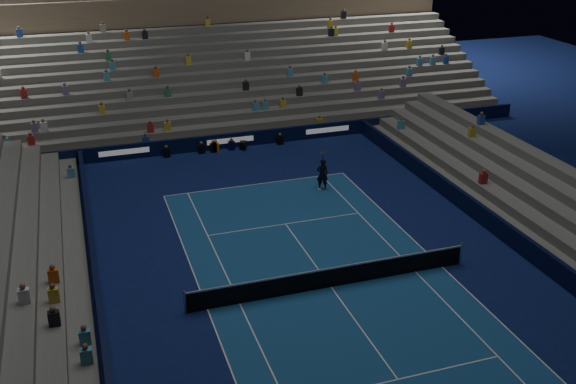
# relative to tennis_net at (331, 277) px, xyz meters

# --- Properties ---
(ground) EXTENTS (90.00, 90.00, 0.00)m
(ground) POSITION_rel_tennis_net_xyz_m (0.00, 0.00, -0.50)
(ground) COLOR #0C174B
(ground) RESTS_ON ground
(court_surface) EXTENTS (10.97, 23.77, 0.01)m
(court_surface) POSITION_rel_tennis_net_xyz_m (0.00, 0.00, -0.50)
(court_surface) COLOR navy
(court_surface) RESTS_ON ground
(sponsor_barrier_far) EXTENTS (44.00, 0.25, 1.00)m
(sponsor_barrier_far) POSITION_rel_tennis_net_xyz_m (0.00, 18.50, -0.00)
(sponsor_barrier_far) COLOR black
(sponsor_barrier_far) RESTS_ON ground
(sponsor_barrier_east) EXTENTS (0.25, 37.00, 1.00)m
(sponsor_barrier_east) POSITION_rel_tennis_net_xyz_m (9.70, 0.00, -0.00)
(sponsor_barrier_east) COLOR black
(sponsor_barrier_east) RESTS_ON ground
(sponsor_barrier_west) EXTENTS (0.25, 37.00, 1.00)m
(sponsor_barrier_west) POSITION_rel_tennis_net_xyz_m (-9.70, 0.00, -0.00)
(sponsor_barrier_west) COLOR black
(sponsor_barrier_west) RESTS_ON ground
(grandstand_main) EXTENTS (44.00, 15.20, 11.20)m
(grandstand_main) POSITION_rel_tennis_net_xyz_m (0.00, 27.90, 2.87)
(grandstand_main) COLOR #60605C
(grandstand_main) RESTS_ON ground
(grandstand_west) EXTENTS (5.00, 37.00, 2.50)m
(grandstand_west) POSITION_rel_tennis_net_xyz_m (-13.17, 0.00, 0.41)
(grandstand_west) COLOR slate
(grandstand_west) RESTS_ON ground
(tennis_net) EXTENTS (12.90, 0.10, 1.10)m
(tennis_net) POSITION_rel_tennis_net_xyz_m (0.00, 0.00, 0.00)
(tennis_net) COLOR #B2B2B7
(tennis_net) RESTS_ON ground
(tennis_player) EXTENTS (0.74, 0.54, 1.89)m
(tennis_player) POSITION_rel_tennis_net_xyz_m (3.39, 9.98, 0.44)
(tennis_player) COLOR black
(tennis_player) RESTS_ON ground
(broadcast_camera) EXTENTS (0.57, 0.92, 0.54)m
(broadcast_camera) POSITION_rel_tennis_net_xyz_m (0.75, 17.87, -0.22)
(broadcast_camera) COLOR black
(broadcast_camera) RESTS_ON ground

